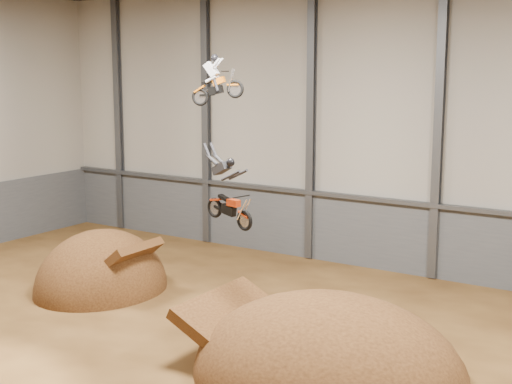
# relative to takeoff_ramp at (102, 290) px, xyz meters

# --- Properties ---
(floor) EXTENTS (40.00, 40.00, 0.00)m
(floor) POSITION_rel_takeoff_ramp_xyz_m (8.66, -4.94, 0.00)
(floor) COLOR #442A12
(floor) RESTS_ON ground
(back_wall) EXTENTS (40.00, 0.10, 14.00)m
(back_wall) POSITION_rel_takeoff_ramp_xyz_m (8.66, 10.06, 7.00)
(back_wall) COLOR #A29B8F
(back_wall) RESTS_ON ground
(lower_band_back) EXTENTS (39.80, 0.18, 3.50)m
(lower_band_back) POSITION_rel_takeoff_ramp_xyz_m (8.66, 9.96, 1.75)
(lower_band_back) COLOR #4E5055
(lower_band_back) RESTS_ON ground
(steel_rail) EXTENTS (39.80, 0.35, 0.20)m
(steel_rail) POSITION_rel_takeoff_ramp_xyz_m (8.66, 9.81, 3.55)
(steel_rail) COLOR #47494F
(steel_rail) RESTS_ON lower_band_back
(steel_column_0) EXTENTS (0.40, 0.36, 13.90)m
(steel_column_0) POSITION_rel_takeoff_ramp_xyz_m (-8.01, 9.86, 7.00)
(steel_column_0) COLOR #47494F
(steel_column_0) RESTS_ON ground
(steel_column_1) EXTENTS (0.40, 0.36, 13.90)m
(steel_column_1) POSITION_rel_takeoff_ramp_xyz_m (-1.34, 9.86, 7.00)
(steel_column_1) COLOR #47494F
(steel_column_1) RESTS_ON ground
(steel_column_2) EXTENTS (0.40, 0.36, 13.90)m
(steel_column_2) POSITION_rel_takeoff_ramp_xyz_m (5.32, 9.86, 7.00)
(steel_column_2) COLOR #47494F
(steel_column_2) RESTS_ON ground
(steel_column_3) EXTENTS (0.40, 0.36, 13.90)m
(steel_column_3) POSITION_rel_takeoff_ramp_xyz_m (11.99, 9.86, 7.00)
(steel_column_3) COLOR #47494F
(steel_column_3) RESTS_ON ground
(takeoff_ramp) EXTENTS (5.53, 6.38, 5.53)m
(takeoff_ramp) POSITION_rel_takeoff_ramp_xyz_m (0.00, 0.00, 0.00)
(takeoff_ramp) COLOR #371E0D
(takeoff_ramp) RESTS_ON ground
(landing_ramp) EXTENTS (9.16, 8.10, 5.28)m
(landing_ramp) POSITION_rel_takeoff_ramp_xyz_m (12.79, -2.65, 0.00)
(landing_ramp) COLOR #371E0D
(landing_ramp) RESTS_ON ground
(fmx_rider_a) EXTENTS (2.62, 1.37, 2.35)m
(fmx_rider_a) POSITION_rel_takeoff_ramp_xyz_m (6.69, -0.07, 9.62)
(fmx_rider_a) COLOR #C9630E
(fmx_rider_b) EXTENTS (3.50, 1.62, 3.02)m
(fmx_rider_b) POSITION_rel_takeoff_ramp_xyz_m (8.54, -2.16, 5.81)
(fmx_rider_b) COLOR #B42E0C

